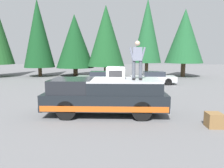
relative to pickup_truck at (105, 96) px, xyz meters
name	(u,v)px	position (x,y,z in m)	size (l,w,h in m)	color
ground_plane	(94,111)	(0.49, 0.59, -0.87)	(90.00, 90.00, 0.00)	slate
pickup_truck	(105,96)	(0.00, 0.00, 0.00)	(2.01, 5.54, 1.65)	black
compressor_unit	(116,73)	(0.11, -0.47, 1.05)	(0.65, 0.84, 0.56)	silver
person_on_truck_bed	(137,59)	(-0.22, -1.42, 1.68)	(0.29, 0.72, 1.69)	#4C515B
parked_car_silver	(153,78)	(9.87, -3.76, -0.29)	(1.64, 4.10, 1.16)	silver
parked_car_grey	(100,78)	(9.83, 1.17, -0.29)	(1.64, 4.10, 1.16)	gray
wooden_crate	(214,120)	(-1.57, -4.26, -0.59)	(0.56, 0.56, 0.56)	olive
conifer_far_left	(185,36)	(16.30, -8.42, 3.96)	(4.47, 4.47, 8.01)	#4C3826
conifer_left	(147,31)	(15.21, -3.84, 4.45)	(3.27, 3.27, 8.93)	#4C3826
conifer_center_left	(106,36)	(15.93, 0.95, 3.99)	(4.44, 4.44, 8.46)	#4C3826
conifer_center_right	(75,41)	(16.81, 4.90, 3.43)	(4.70, 4.70, 7.58)	#4C3826
conifer_right	(38,34)	(16.04, 9.16, 4.30)	(3.66, 3.66, 9.24)	#4C3826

